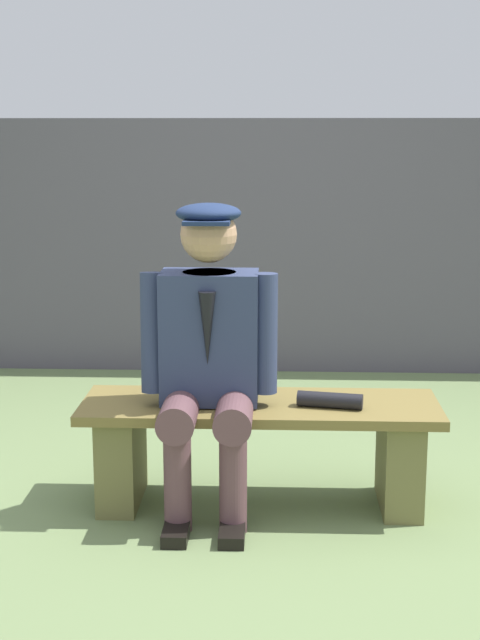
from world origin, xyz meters
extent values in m
plane|color=#677D4E|center=(0.00, 0.00, 0.00)|extent=(30.00, 30.00, 0.00)
cube|color=brown|center=(0.00, 0.00, 0.43)|extent=(1.49, 0.47, 0.04)
cube|color=olive|center=(-0.59, 0.00, 0.20)|extent=(0.16, 0.40, 0.41)
cube|color=olive|center=(0.59, 0.00, 0.20)|extent=(0.16, 0.40, 0.41)
cube|color=navy|center=(0.21, 0.00, 0.73)|extent=(0.40, 0.24, 0.54)
cylinder|color=#1E2338|center=(0.21, 0.00, 0.97)|extent=(0.22, 0.22, 0.06)
cone|color=black|center=(0.21, 0.12, 0.79)|extent=(0.07, 0.07, 0.30)
sphere|color=tan|center=(0.21, 0.02, 1.15)|extent=(0.23, 0.23, 0.23)
ellipsoid|color=#192747|center=(0.21, 0.02, 1.24)|extent=(0.26, 0.26, 0.08)
cube|color=#192747|center=(0.21, 0.12, 1.21)|extent=(0.18, 0.10, 0.02)
cylinder|color=brown|center=(0.10, 0.14, 0.46)|extent=(0.15, 0.45, 0.15)
cylinder|color=brown|center=(0.10, 0.28, 0.23)|extent=(0.11, 0.11, 0.46)
cube|color=black|center=(0.10, 0.34, 0.03)|extent=(0.10, 0.24, 0.05)
cylinder|color=navy|center=(-0.02, 0.04, 0.75)|extent=(0.10, 0.12, 0.49)
cylinder|color=brown|center=(0.32, 0.14, 0.46)|extent=(0.15, 0.45, 0.15)
cylinder|color=brown|center=(0.32, 0.28, 0.23)|extent=(0.11, 0.11, 0.46)
cube|color=black|center=(0.32, 0.34, 0.03)|extent=(0.10, 0.24, 0.05)
cylinder|color=navy|center=(0.44, 0.04, 0.75)|extent=(0.11, 0.15, 0.50)
cylinder|color=black|center=(-0.29, 0.06, 0.48)|extent=(0.27, 0.11, 0.06)
cube|color=#4E4954|center=(0.00, -2.30, 0.81)|extent=(12.00, 0.24, 1.63)
camera|label=1|loc=(-0.07, 3.69, 1.57)|focal=51.76mm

